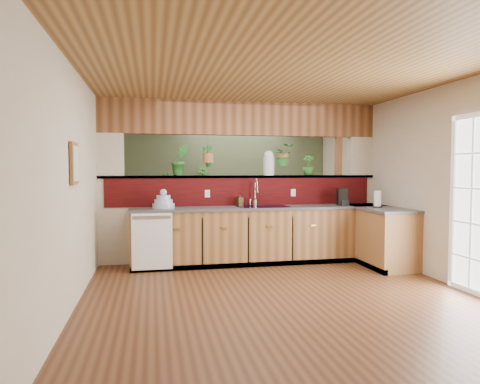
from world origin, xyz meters
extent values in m
cube|color=#4E2B18|center=(0.00, 0.00, 0.00)|extent=(4.60, 7.00, 0.01)
cube|color=brown|center=(0.00, 0.00, 2.60)|extent=(4.60, 7.00, 0.01)
cube|color=beige|center=(0.00, 3.50, 1.30)|extent=(4.60, 0.02, 2.60)
cube|color=beige|center=(0.00, -3.50, 1.30)|extent=(4.60, 0.02, 2.60)
cube|color=beige|center=(-2.30, 0.00, 1.30)|extent=(0.02, 7.00, 2.60)
cube|color=beige|center=(2.30, 0.00, 1.30)|extent=(0.02, 7.00, 2.60)
cube|color=beige|center=(0.00, 1.35, 0.68)|extent=(4.60, 0.15, 1.35)
cube|color=#3C0709|center=(0.00, 1.27, 1.12)|extent=(4.40, 0.02, 0.45)
cube|color=brown|center=(0.00, 1.35, 1.37)|extent=(4.60, 0.21, 0.04)
cube|color=brown|center=(0.00, 1.35, 2.33)|extent=(4.60, 0.15, 0.55)
cube|color=beige|center=(-2.10, 1.35, 1.70)|extent=(0.40, 0.15, 0.70)
cube|color=beige|center=(2.10, 1.35, 1.70)|extent=(0.40, 0.15, 0.70)
cube|color=brown|center=(1.70, 1.35, 1.30)|extent=(0.10, 0.10, 2.60)
cube|color=brown|center=(0.00, 1.35, 1.37)|extent=(4.60, 0.21, 0.04)
cube|color=brown|center=(0.00, 1.35, 2.33)|extent=(4.60, 0.15, 0.55)
cube|color=#556545|center=(0.00, 3.48, 1.30)|extent=(4.55, 0.02, 2.55)
cube|color=brown|center=(0.25, 0.98, 0.43)|extent=(4.10, 0.60, 0.86)
cube|color=#414145|center=(0.25, 0.98, 0.88)|extent=(4.14, 0.64, 0.04)
cube|color=brown|center=(2.00, 0.54, 0.43)|extent=(0.60, 1.48, 0.86)
cube|color=#414145|center=(2.00, 0.54, 0.88)|extent=(0.64, 1.52, 0.04)
cube|color=brown|center=(2.00, 0.98, 0.43)|extent=(0.60, 0.60, 0.86)
cube|color=#414145|center=(2.00, 0.98, 0.88)|extent=(0.64, 0.64, 0.04)
cube|color=black|center=(0.25, 0.71, 0.04)|extent=(4.10, 0.06, 0.08)
cube|color=black|center=(1.73, 0.54, 0.04)|extent=(0.06, 1.48, 0.08)
cube|color=white|center=(-1.48, 0.66, 0.45)|extent=(0.58, 0.02, 0.82)
cube|color=#B7B7B2|center=(-1.48, 0.65, 0.80)|extent=(0.54, 0.01, 0.05)
cube|color=black|center=(0.25, 0.98, 0.89)|extent=(0.82, 0.50, 0.03)
cube|color=black|center=(0.06, 0.98, 0.80)|extent=(0.34, 0.40, 0.16)
cube|color=black|center=(0.44, 0.98, 0.80)|extent=(0.34, 0.40, 0.16)
cube|color=brown|center=(-2.27, -0.80, 1.55)|extent=(0.03, 0.35, 0.45)
cube|color=silver|center=(-2.26, -0.80, 1.55)|extent=(0.01, 0.27, 0.37)
cylinder|color=#B7B7B2|center=(0.17, 1.18, 0.95)|extent=(0.07, 0.07, 0.09)
cylinder|color=#B7B7B2|center=(0.17, 1.18, 1.12)|extent=(0.02, 0.02, 0.26)
torus|color=#B7B7B2|center=(0.17, 1.11, 1.25)|extent=(0.19, 0.03, 0.19)
cylinder|color=#B7B7B2|center=(0.17, 1.03, 1.18)|extent=(0.02, 0.02, 0.11)
cylinder|color=#B7B7B2|center=(0.09, 1.18, 0.97)|extent=(0.03, 0.03, 0.09)
cylinder|color=#A5B3D5|center=(-1.30, 0.99, 0.94)|extent=(0.33, 0.33, 0.07)
cylinder|color=#A5B3D5|center=(-1.30, 0.99, 1.00)|extent=(0.27, 0.27, 0.06)
cylinder|color=#A5B3D5|center=(-1.30, 0.99, 1.07)|extent=(0.21, 0.21, 0.06)
sphere|color=#A5B3D5|center=(-1.30, 0.99, 1.14)|extent=(0.10, 0.10, 0.10)
imported|color=#352313|center=(-0.09, 1.14, 1.01)|extent=(0.13, 0.13, 0.21)
cube|color=black|center=(1.58, 0.93, 1.04)|extent=(0.15, 0.25, 0.28)
cube|color=black|center=(1.58, 0.84, 0.95)|extent=(0.13, 0.09, 0.09)
cylinder|color=silver|center=(1.58, 0.87, 0.98)|extent=(0.08, 0.08, 0.08)
cylinder|color=black|center=(1.95, 0.46, 0.91)|extent=(0.13, 0.13, 0.02)
cylinder|color=#B7B7B2|center=(1.95, 0.46, 1.04)|extent=(0.02, 0.02, 0.28)
cylinder|color=white|center=(1.95, 0.46, 1.04)|extent=(0.11, 0.11, 0.24)
cylinder|color=silver|center=(0.45, 1.35, 1.54)|extent=(0.19, 0.19, 0.31)
sphere|color=silver|center=(0.45, 1.35, 1.72)|extent=(0.16, 0.16, 0.16)
imported|color=#276623|center=(-1.03, 1.35, 1.64)|extent=(0.32, 0.28, 0.50)
imported|color=#276623|center=(1.15, 1.35, 1.56)|extent=(0.25, 0.25, 0.34)
cylinder|color=brown|center=(-0.58, 1.35, 1.89)|extent=(0.01, 0.01, 0.31)
cylinder|color=#995737|center=(-0.58, 1.35, 1.68)|extent=(0.18, 0.18, 0.15)
imported|color=#276623|center=(-0.58, 1.35, 1.90)|extent=(0.23, 0.20, 0.38)
cylinder|color=brown|center=(0.70, 1.35, 1.90)|extent=(0.01, 0.01, 0.31)
cylinder|color=#995737|center=(0.70, 1.35, 1.68)|extent=(0.18, 0.18, 0.15)
imported|color=#276623|center=(0.70, 1.35, 1.91)|extent=(0.35, 0.30, 0.38)
cube|color=black|center=(-0.75, 3.25, 0.50)|extent=(1.66, 0.83, 1.07)
imported|color=#276623|center=(-1.16, 3.25, 1.24)|extent=(0.25, 0.22, 0.40)
imported|color=#276623|center=(-0.45, 3.25, 1.29)|extent=(0.37, 0.37, 0.51)
imported|color=#276623|center=(0.61, 2.06, 0.39)|extent=(0.86, 0.79, 0.79)
camera|label=1|loc=(-1.47, -5.58, 1.49)|focal=32.00mm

